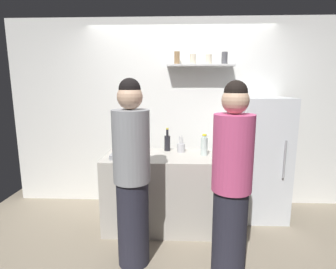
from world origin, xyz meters
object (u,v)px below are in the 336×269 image
Objects in this scene: person_pink_top at (231,184)px; refrigerator at (261,158)px; baking_pan at (126,156)px; person_grey_hoodie at (132,176)px; utensil_holder at (181,148)px; wine_bottle_amber_glass at (226,152)px; water_bottle_plastic at (204,146)px; wine_bottle_dark_glass at (167,142)px.

refrigerator is at bearing 158.23° from person_pink_top.
person_pink_top reaches higher than baking_pan.
baking_pan is 0.19× the size of person_grey_hoodie.
utensil_holder is 1.11m from person_pink_top.
wine_bottle_amber_glass is at bearing -179.57° from person_pink_top.
person_grey_hoodie reaches higher than baking_pan.
person_grey_hoodie reaches higher than water_bottle_plastic.
person_grey_hoodie reaches higher than wine_bottle_dark_glass.
person_pink_top is 0.99× the size of person_grey_hoodie.
person_grey_hoodie reaches higher than wine_bottle_amber_glass.
baking_pan is 1.57× the size of utensil_holder.
wine_bottle_dark_glass is 0.99m from person_grey_hoodie.
person_grey_hoodie is (-0.73, -0.73, -0.12)m from water_bottle_plastic.
utensil_holder is (0.63, 0.29, 0.03)m from baking_pan.
person_pink_top is at bearing -35.12° from baking_pan.
refrigerator is 0.86m from wine_bottle_amber_glass.
wine_bottle_amber_glass is 1.21× the size of water_bottle_plastic.
refrigerator reaches higher than utensil_holder.
baking_pan is 0.19× the size of person_pink_top.
wine_bottle_amber_glass is at bearing -7.52° from baking_pan.
water_bottle_plastic reaches higher than utensil_holder.
baking_pan is (-1.66, -0.47, 0.14)m from refrigerator.
refrigerator reaches higher than water_bottle_plastic.
baking_pan is at bearing -155.17° from utensil_holder.
refrigerator is 4.58× the size of baking_pan.
wine_bottle_amber_glass is 1.04m from person_grey_hoodie.
baking_pan is at bearing -164.33° from refrigerator.
refrigerator is 5.39× the size of wine_bottle_dark_glass.
refrigerator reaches higher than baking_pan.
person_pink_top is 0.89m from person_grey_hoodie.
person_grey_hoodie reaches higher than refrigerator.
baking_pan is 0.61m from person_grey_hoodie.
utensil_holder is 0.99m from person_grey_hoodie.
utensil_holder is at bearing -150.65° from person_grey_hoodie.
person_grey_hoodie is (-0.46, -0.88, -0.06)m from utensil_holder.
person_pink_top is (0.60, -1.09, -0.13)m from wine_bottle_dark_glass.
utensil_holder is 0.71× the size of wine_bottle_amber_glass.
water_bottle_plastic is at bearing 124.84° from wine_bottle_amber_glass.
person_grey_hoodie is (-1.50, -1.05, 0.11)m from refrigerator.
wine_bottle_amber_glass reaches higher than wine_bottle_dark_glass.
wine_bottle_dark_glass is (-0.17, 0.06, 0.05)m from utensil_holder.
water_bottle_plastic is at bearing 9.30° from baking_pan.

